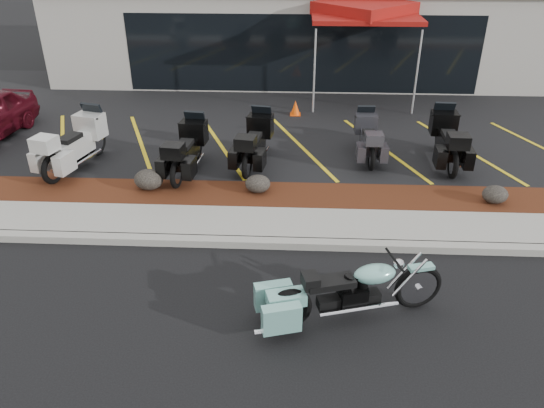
# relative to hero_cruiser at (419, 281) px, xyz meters

# --- Properties ---
(ground) EXTENTS (90.00, 90.00, 0.00)m
(ground) POSITION_rel_hero_cruiser_xyz_m (-1.88, 0.81, -0.54)
(ground) COLOR black
(ground) RESTS_ON ground
(curb) EXTENTS (24.00, 0.25, 0.15)m
(curb) POSITION_rel_hero_cruiser_xyz_m (-1.88, 1.71, -0.46)
(curb) COLOR gray
(curb) RESTS_ON ground
(sidewalk) EXTENTS (24.00, 1.20, 0.15)m
(sidewalk) POSITION_rel_hero_cruiser_xyz_m (-1.88, 2.41, -0.46)
(sidewalk) COLOR gray
(sidewalk) RESTS_ON ground
(mulch_bed) EXTENTS (24.00, 1.20, 0.16)m
(mulch_bed) POSITION_rel_hero_cruiser_xyz_m (-1.88, 3.61, -0.46)
(mulch_bed) COLOR #3D190D
(mulch_bed) RESTS_ON ground
(upper_lot) EXTENTS (26.00, 9.60, 0.15)m
(upper_lot) POSITION_rel_hero_cruiser_xyz_m (-1.88, 9.01, -0.46)
(upper_lot) COLOR black
(upper_lot) RESTS_ON ground
(dealership_building) EXTENTS (18.00, 8.16, 4.00)m
(dealership_building) POSITION_rel_hero_cruiser_xyz_m (-1.88, 15.28, 1.47)
(dealership_building) COLOR #ACA89B
(dealership_building) RESTS_ON ground
(boulder_left) EXTENTS (0.67, 0.55, 0.47)m
(boulder_left) POSITION_rel_hero_cruiser_xyz_m (-5.35, 3.72, -0.14)
(boulder_left) COLOR black
(boulder_left) RESTS_ON mulch_bed
(boulder_mid) EXTENTS (0.57, 0.48, 0.41)m
(boulder_mid) POSITION_rel_hero_cruiser_xyz_m (-2.86, 3.69, -0.17)
(boulder_mid) COLOR black
(boulder_mid) RESTS_ON mulch_bed
(boulder_right) EXTENTS (0.55, 0.46, 0.39)m
(boulder_right) POSITION_rel_hero_cruiser_xyz_m (2.32, 3.44, -0.18)
(boulder_right) COLOR black
(boulder_right) RESTS_ON mulch_bed
(hero_cruiser) EXTENTS (3.14, 1.56, 1.07)m
(hero_cruiser) POSITION_rel_hero_cruiser_xyz_m (0.00, 0.00, 0.00)
(hero_cruiser) COLOR #7BBFB4
(hero_cruiser) RESTS_ON ground
(touring_white) EXTENTS (1.51, 2.56, 1.40)m
(touring_white) POSITION_rel_hero_cruiser_xyz_m (-7.19, 5.61, 0.31)
(touring_white) COLOR beige
(touring_white) RESTS_ON upper_lot
(touring_black_front) EXTENTS (1.10, 2.31, 1.29)m
(touring_black_front) POSITION_rel_hero_cruiser_xyz_m (-4.55, 5.45, 0.26)
(touring_black_front) COLOR black
(touring_black_front) RESTS_ON upper_lot
(touring_black_mid) EXTENTS (1.17, 2.31, 1.29)m
(touring_black_mid) POSITION_rel_hero_cruiser_xyz_m (-2.92, 5.99, 0.26)
(touring_black_mid) COLOR black
(touring_black_mid) RESTS_ON upper_lot
(touring_grey) EXTENTS (0.81, 2.02, 1.17)m
(touring_grey) POSITION_rel_hero_cruiser_xyz_m (-0.20, 6.47, 0.20)
(touring_grey) COLOR #2E2E33
(touring_grey) RESTS_ON upper_lot
(touring_black_rear) EXTENTS (0.97, 2.34, 1.34)m
(touring_black_rear) POSITION_rel_hero_cruiser_xyz_m (1.77, 6.33, 0.28)
(touring_black_rear) COLOR black
(touring_black_rear) RESTS_ON upper_lot
(traffic_cone) EXTENTS (0.40, 0.40, 0.45)m
(traffic_cone) POSITION_rel_hero_cruiser_xyz_m (-2.06, 9.01, -0.16)
(traffic_cone) COLOR #F84F08
(traffic_cone) RESTS_ON upper_lot
(popup_canopy) EXTENTS (4.35, 4.35, 3.11)m
(popup_canopy) POSITION_rel_hero_cruiser_xyz_m (0.05, 10.86, 2.44)
(popup_canopy) COLOR silver
(popup_canopy) RESTS_ON upper_lot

